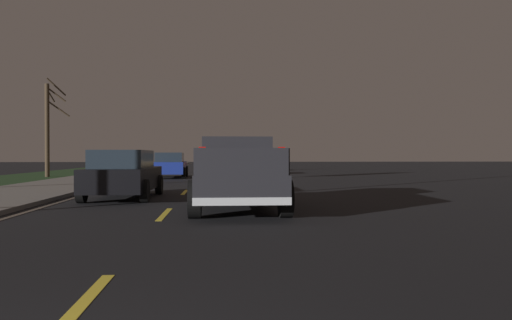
% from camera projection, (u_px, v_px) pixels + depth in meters
% --- Properties ---
extents(ground, '(144.00, 144.00, 0.00)m').
position_uv_depth(ground, '(197.00, 178.00, 28.50)').
color(ground, black).
extents(sidewalk_shoulder, '(108.00, 4.00, 0.12)m').
position_uv_depth(sidewalk_shoulder, '(100.00, 178.00, 28.06)').
color(sidewalk_shoulder, slate).
rests_on(sidewalk_shoulder, ground).
extents(grass_verge, '(108.00, 6.00, 0.01)m').
position_uv_depth(grass_verge, '(11.00, 179.00, 27.67)').
color(grass_verge, '#1E3819').
rests_on(grass_verge, ground).
extents(lane_markings, '(108.00, 3.54, 0.01)m').
position_uv_depth(lane_markings, '(158.00, 177.00, 29.98)').
color(lane_markings, yellow).
rests_on(lane_markings, ground).
extents(pickup_truck, '(5.43, 2.30, 1.87)m').
position_uv_depth(pickup_truck, '(237.00, 173.00, 12.63)').
color(pickup_truck, '#232328').
rests_on(pickup_truck, ground).
extents(sedan_red, '(4.43, 2.07, 1.54)m').
position_uv_depth(sedan_red, '(227.00, 162.00, 40.55)').
color(sedan_red, maroon).
rests_on(sedan_red, ground).
extents(sedan_black, '(4.43, 2.07, 1.54)m').
position_uv_depth(sedan_black, '(124.00, 174.00, 15.26)').
color(sedan_black, black).
rests_on(sedan_black, ground).
extents(sedan_blue, '(4.44, 2.08, 1.54)m').
position_uv_depth(sedan_blue, '(170.00, 165.00, 29.35)').
color(sedan_blue, navy).
rests_on(sedan_blue, ground).
extents(sedan_tan, '(4.43, 2.08, 1.54)m').
position_uv_depth(sedan_tan, '(224.00, 164.00, 33.20)').
color(sedan_tan, '#9E845B').
rests_on(sedan_tan, ground).
extents(bare_tree_far, '(0.95, 1.40, 6.34)m').
position_uv_depth(bare_tree_far, '(48.00, 127.00, 30.45)').
color(bare_tree_far, '#423323').
rests_on(bare_tree_far, ground).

